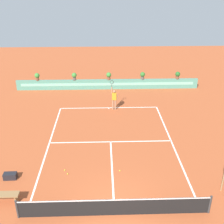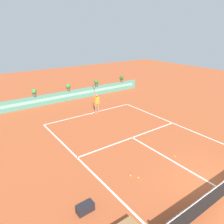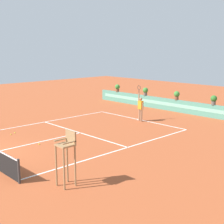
{
  "view_description": "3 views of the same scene",
  "coord_description": "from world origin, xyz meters",
  "px_view_note": "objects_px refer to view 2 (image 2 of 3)",
  "views": [
    {
      "loc": [
        -0.43,
        -9.37,
        9.83
      ],
      "look_at": [
        0.18,
        8.97,
        1.0
      ],
      "focal_mm": 43.93,
      "sensor_mm": 36.0,
      "label": 1
    },
    {
      "loc": [
        -8.54,
        -3.1,
        6.73
      ],
      "look_at": [
        0.18,
        8.97,
        1.0
      ],
      "focal_mm": 34.18,
      "sensor_mm": 36.0,
      "label": 2
    },
    {
      "loc": [
        15.33,
        -5.38,
        5.16
      ],
      "look_at": [
        0.18,
        8.97,
        1.0
      ],
      "focal_mm": 51.16,
      "sensor_mm": 36.0,
      "label": 3
    }
  ],
  "objects_px": {
    "tennis_ball_by_sideline": "(138,178)",
    "potted_plant_left": "(34,92)",
    "gear_bag": "(85,208)",
    "potted_plant_centre": "(68,87)",
    "potted_plant_right": "(96,82)",
    "tennis_player": "(97,102)",
    "tennis_ball_near_baseline": "(175,156)",
    "potted_plant_far_right": "(121,78)",
    "tennis_ball_mid_court": "(131,175)"
  },
  "relations": [
    {
      "from": "potted_plant_centre",
      "to": "tennis_player",
      "type": "bearing_deg",
      "value": -86.03
    },
    {
      "from": "gear_bag",
      "to": "potted_plant_far_right",
      "type": "relative_size",
      "value": 0.97
    },
    {
      "from": "tennis_ball_mid_court",
      "to": "tennis_ball_by_sideline",
      "type": "xyz_separation_m",
      "value": [
        0.2,
        -0.36,
        0.0
      ]
    },
    {
      "from": "tennis_ball_near_baseline",
      "to": "tennis_player",
      "type": "bearing_deg",
      "value": 89.97
    },
    {
      "from": "tennis_ball_by_sideline",
      "to": "potted_plant_left",
      "type": "height_order",
      "value": "potted_plant_left"
    },
    {
      "from": "tennis_player",
      "to": "potted_plant_centre",
      "type": "height_order",
      "value": "tennis_player"
    },
    {
      "from": "tennis_player",
      "to": "tennis_ball_mid_court",
      "type": "height_order",
      "value": "tennis_player"
    },
    {
      "from": "gear_bag",
      "to": "tennis_ball_mid_court",
      "type": "distance_m",
      "value": 2.96
    },
    {
      "from": "gear_bag",
      "to": "potted_plant_right",
      "type": "distance_m",
      "value": 16.39
    },
    {
      "from": "gear_bag",
      "to": "potted_plant_far_right",
      "type": "distance_m",
      "value": 18.54
    },
    {
      "from": "gear_bag",
      "to": "potted_plant_far_right",
      "type": "bearing_deg",
      "value": 47.37
    },
    {
      "from": "potted_plant_far_right",
      "to": "potted_plant_right",
      "type": "bearing_deg",
      "value": 180.0
    },
    {
      "from": "gear_bag",
      "to": "potted_plant_right",
      "type": "height_order",
      "value": "potted_plant_right"
    },
    {
      "from": "potted_plant_centre",
      "to": "potted_plant_right",
      "type": "height_order",
      "value": "same"
    },
    {
      "from": "potted_plant_left",
      "to": "potted_plant_far_right",
      "type": "height_order",
      "value": "same"
    },
    {
      "from": "potted_plant_right",
      "to": "potted_plant_centre",
      "type": "bearing_deg",
      "value": 180.0
    },
    {
      "from": "gear_bag",
      "to": "tennis_ball_by_sideline",
      "type": "height_order",
      "value": "gear_bag"
    },
    {
      "from": "tennis_ball_mid_court",
      "to": "potted_plant_left",
      "type": "xyz_separation_m",
      "value": [
        -0.56,
        12.99,
        1.38
      ]
    },
    {
      "from": "potted_plant_left",
      "to": "potted_plant_centre",
      "type": "distance_m",
      "value": 3.38
    },
    {
      "from": "tennis_player",
      "to": "potted_plant_far_right",
      "type": "height_order",
      "value": "tennis_player"
    },
    {
      "from": "potted_plant_centre",
      "to": "gear_bag",
      "type": "bearing_deg",
      "value": -112.74
    },
    {
      "from": "potted_plant_left",
      "to": "potted_plant_right",
      "type": "relative_size",
      "value": 1.0
    },
    {
      "from": "gear_bag",
      "to": "potted_plant_left",
      "type": "xyz_separation_m",
      "value": [
        2.32,
        13.61,
        1.23
      ]
    },
    {
      "from": "tennis_player",
      "to": "potted_plant_left",
      "type": "xyz_separation_m",
      "value": [
        -3.72,
        4.86,
        0.36
      ]
    },
    {
      "from": "tennis_player",
      "to": "potted_plant_centre",
      "type": "xyz_separation_m",
      "value": [
        -0.34,
        4.86,
        0.36
      ]
    },
    {
      "from": "potted_plant_centre",
      "to": "potted_plant_far_right",
      "type": "bearing_deg",
      "value": 0.0
    },
    {
      "from": "tennis_ball_near_baseline",
      "to": "potted_plant_far_right",
      "type": "relative_size",
      "value": 0.09
    },
    {
      "from": "tennis_ball_near_baseline",
      "to": "potted_plant_left",
      "type": "distance_m",
      "value": 13.74
    },
    {
      "from": "tennis_ball_by_sideline",
      "to": "potted_plant_far_right",
      "type": "distance_m",
      "value": 16.41
    },
    {
      "from": "tennis_player",
      "to": "tennis_ball_mid_court",
      "type": "xyz_separation_m",
      "value": [
        -3.16,
        -8.14,
        -1.02
      ]
    },
    {
      "from": "tennis_player",
      "to": "potted_plant_far_right",
      "type": "distance_m",
      "value": 8.11
    },
    {
      "from": "tennis_player",
      "to": "potted_plant_left",
      "type": "relative_size",
      "value": 3.57
    },
    {
      "from": "tennis_ball_near_baseline",
      "to": "potted_plant_far_right",
      "type": "xyz_separation_m",
      "value": [
        6.49,
        13.16,
        1.38
      ]
    },
    {
      "from": "tennis_player",
      "to": "tennis_ball_mid_court",
      "type": "relative_size",
      "value": 38.01
    },
    {
      "from": "potted_plant_far_right",
      "to": "tennis_player",
      "type": "bearing_deg",
      "value": -143.18
    },
    {
      "from": "tennis_ball_near_baseline",
      "to": "potted_plant_centre",
      "type": "distance_m",
      "value": 13.24
    },
    {
      "from": "gear_bag",
      "to": "potted_plant_left",
      "type": "relative_size",
      "value": 0.97
    },
    {
      "from": "tennis_player",
      "to": "tennis_ball_by_sideline",
      "type": "xyz_separation_m",
      "value": [
        -2.96,
        -8.49,
        -1.02
      ]
    },
    {
      "from": "gear_bag",
      "to": "tennis_ball_near_baseline",
      "type": "height_order",
      "value": "gear_bag"
    },
    {
      "from": "gear_bag",
      "to": "tennis_player",
      "type": "xyz_separation_m",
      "value": [
        6.04,
        8.76,
        0.87
      ]
    },
    {
      "from": "tennis_player",
      "to": "potted_plant_left",
      "type": "bearing_deg",
      "value": 127.46
    },
    {
      "from": "tennis_player",
      "to": "potted_plant_right",
      "type": "distance_m",
      "value": 5.72
    },
    {
      "from": "potted_plant_centre",
      "to": "potted_plant_left",
      "type": "bearing_deg",
      "value": 180.0
    },
    {
      "from": "tennis_ball_by_sideline",
      "to": "potted_plant_far_right",
      "type": "xyz_separation_m",
      "value": [
        9.44,
        13.35,
        1.38
      ]
    },
    {
      "from": "potted_plant_far_right",
      "to": "potted_plant_centre",
      "type": "bearing_deg",
      "value": 180.0
    },
    {
      "from": "tennis_ball_by_sideline",
      "to": "potted_plant_left",
      "type": "distance_m",
      "value": 13.44
    },
    {
      "from": "tennis_player",
      "to": "tennis_ball_near_baseline",
      "type": "height_order",
      "value": "tennis_player"
    },
    {
      "from": "gear_bag",
      "to": "potted_plant_centre",
      "type": "bearing_deg",
      "value": 67.26
    },
    {
      "from": "gear_bag",
      "to": "tennis_ball_by_sideline",
      "type": "distance_m",
      "value": 3.1
    },
    {
      "from": "tennis_ball_by_sideline",
      "to": "potted_plant_right",
      "type": "distance_m",
      "value": 14.68
    }
  ]
}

